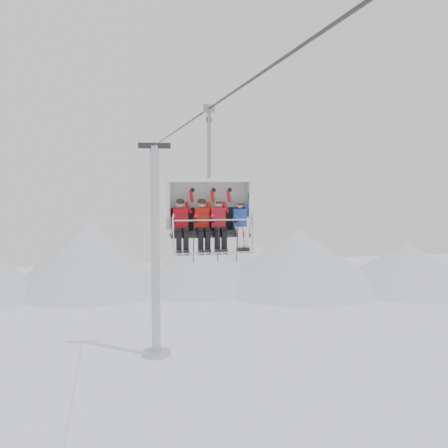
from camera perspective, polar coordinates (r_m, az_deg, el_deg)
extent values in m
cone|color=silver|center=(57.70, -13.58, -3.08)|extent=(16.00, 16.00, 7.00)
cone|color=silver|center=(57.47, -2.54, -3.99)|extent=(14.00, 14.00, 5.00)
cone|color=silver|center=(57.84, 7.62, -3.47)|extent=(18.00, 18.00, 6.00)
cone|color=silver|center=(60.64, 18.14, -4.00)|extent=(16.00, 16.00, 4.50)
cone|color=silver|center=(61.58, 2.57, -3.62)|extent=(12.00, 12.00, 4.50)
cylinder|color=#B0B2B8|center=(35.53, -6.98, -2.87)|extent=(0.56, 0.56, 13.30)
cylinder|color=#B0B2B8|center=(36.98, -6.87, -12.89)|extent=(1.80, 1.80, 0.30)
cube|color=#2C2C31|center=(35.24, -7.10, 7.91)|extent=(2.00, 0.35, 0.35)
cylinder|color=#2C2C31|center=(13.47, 0.00, 12.65)|extent=(0.06, 50.00, 0.06)
cube|color=black|center=(15.39, -1.45, -0.80)|extent=(2.08, 0.55, 0.10)
cube|color=black|center=(15.61, -1.62, 0.58)|extent=(2.08, 0.10, 0.61)
cube|color=#2C2C31|center=(15.40, -1.45, -1.14)|extent=(2.18, 0.60, 0.08)
cube|color=silver|center=(15.81, -1.76, 2.01)|extent=(2.32, 0.10, 1.38)
cube|color=silver|center=(15.39, -1.52, 4.50)|extent=(2.32, 0.90, 0.10)
cylinder|color=silver|center=(14.82, -1.09, 0.41)|extent=(2.12, 0.04, 0.04)
cylinder|color=silver|center=(14.85, -1.04, -2.96)|extent=(2.12, 0.04, 0.04)
cylinder|color=gray|center=(15.43, -1.54, 8.08)|extent=(0.10, 0.10, 1.93)
cube|color=gray|center=(15.51, -1.55, 11.64)|extent=(0.30, 0.18, 0.22)
cube|color=red|center=(15.28, -4.46, 0.54)|extent=(0.40, 0.26, 0.59)
sphere|color=tan|center=(15.21, -4.46, 2.09)|extent=(0.22, 0.22, 0.22)
cube|color=black|center=(14.89, -4.61, -1.74)|extent=(0.13, 0.15, 0.47)
cube|color=black|center=(14.91, -3.89, -1.72)|extent=(0.13, 0.15, 0.47)
cube|color=#BABCC4|center=(14.84, -4.55, -3.23)|extent=(0.09, 1.69, 0.26)
cube|color=#BABCC4|center=(14.86, -3.83, -3.21)|extent=(0.09, 1.69, 0.26)
cube|color=red|center=(15.36, -2.30, 0.57)|extent=(0.40, 0.26, 0.59)
sphere|color=tan|center=(15.29, -2.28, 2.12)|extent=(0.22, 0.22, 0.22)
cube|color=black|center=(14.97, -2.38, -1.69)|extent=(0.13, 0.15, 0.47)
cube|color=black|center=(15.00, -1.67, -1.68)|extent=(0.13, 0.15, 0.47)
cube|color=#BABCC4|center=(14.92, -2.32, -3.17)|extent=(0.09, 1.69, 0.26)
cube|color=#BABCC4|center=(14.95, -1.60, -3.15)|extent=(0.09, 1.69, 0.26)
cube|color=red|center=(15.44, -0.65, 0.60)|extent=(0.40, 0.26, 0.59)
sphere|color=tan|center=(15.37, -0.62, 2.13)|extent=(0.22, 0.22, 0.22)
cube|color=black|center=(15.04, -0.69, -1.65)|extent=(0.13, 0.15, 0.47)
cube|color=black|center=(15.08, 0.02, -1.64)|extent=(0.13, 0.15, 0.47)
cube|color=#BABCC4|center=(15.00, -0.62, -3.13)|extent=(0.09, 1.69, 0.26)
cube|color=#BABCC4|center=(15.03, 0.09, -3.11)|extent=(0.09, 1.69, 0.26)
cube|color=#2445A4|center=(15.56, 1.57, 0.56)|extent=(0.37, 0.25, 0.55)
sphere|color=tan|center=(15.50, 1.60, 1.98)|extent=(0.20, 0.20, 0.20)
cube|color=white|center=(15.17, 1.61, -1.54)|extent=(0.12, 0.15, 0.44)
cube|color=white|center=(15.21, 2.26, -1.53)|extent=(0.12, 0.15, 0.44)
cube|color=#BABCC4|center=(15.12, 1.69, -2.95)|extent=(0.08, 1.69, 0.26)
cube|color=#BABCC4|center=(15.16, 2.34, -2.93)|extent=(0.08, 1.69, 0.26)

